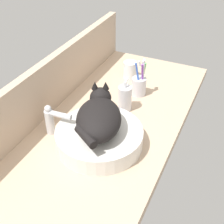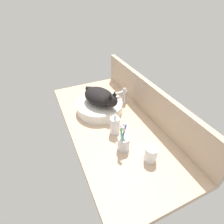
{
  "view_description": "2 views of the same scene",
  "coord_description": "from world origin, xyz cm",
  "px_view_note": "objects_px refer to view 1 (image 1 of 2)",
  "views": [
    {
      "loc": [
        -99.5,
        -46.43,
        83.85
      ],
      "look_at": [
        -4.91,
        -2.69,
        7.22
      ],
      "focal_mm": 50.0,
      "sensor_mm": 36.0,
      "label": 1
    },
    {
      "loc": [
        83.23,
        -38.5,
        80.22
      ],
      "look_at": [
        -2.93,
        0.33,
        7.72
      ],
      "focal_mm": 28.0,
      "sensor_mm": 36.0,
      "label": 2
    }
  ],
  "objects_px": {
    "cat": "(99,116)",
    "toothbrush_cup": "(139,85)",
    "soap_dispenser": "(125,98)",
    "water_glass": "(130,71)",
    "faucet": "(52,119)",
    "sink_basin": "(99,137)"
  },
  "relations": [
    {
      "from": "toothbrush_cup",
      "to": "water_glass",
      "type": "distance_m",
      "value": 0.16
    },
    {
      "from": "faucet",
      "to": "water_glass",
      "type": "height_order",
      "value": "faucet"
    },
    {
      "from": "cat",
      "to": "soap_dispenser",
      "type": "bearing_deg",
      "value": -0.66
    },
    {
      "from": "faucet",
      "to": "water_glass",
      "type": "xyz_separation_m",
      "value": [
        0.56,
        -0.11,
        -0.03
      ]
    },
    {
      "from": "sink_basin",
      "to": "cat",
      "type": "height_order",
      "value": "cat"
    },
    {
      "from": "sink_basin",
      "to": "water_glass",
      "type": "xyz_separation_m",
      "value": [
        0.54,
        0.09,
        0.0
      ]
    },
    {
      "from": "faucet",
      "to": "toothbrush_cup",
      "type": "bearing_deg",
      "value": -26.8
    },
    {
      "from": "toothbrush_cup",
      "to": "soap_dispenser",
      "type": "bearing_deg",
      "value": 174.54
    },
    {
      "from": "toothbrush_cup",
      "to": "sink_basin",
      "type": "bearing_deg",
      "value": 178.5
    },
    {
      "from": "cat",
      "to": "faucet",
      "type": "height_order",
      "value": "cat"
    },
    {
      "from": "water_glass",
      "to": "toothbrush_cup",
      "type": "bearing_deg",
      "value": -142.09
    },
    {
      "from": "soap_dispenser",
      "to": "water_glass",
      "type": "xyz_separation_m",
      "value": [
        0.28,
        0.09,
        -0.02
      ]
    },
    {
      "from": "faucet",
      "to": "water_glass",
      "type": "relative_size",
      "value": 1.48
    },
    {
      "from": "sink_basin",
      "to": "water_glass",
      "type": "bearing_deg",
      "value": 9.53
    },
    {
      "from": "cat",
      "to": "sink_basin",
      "type": "bearing_deg",
      "value": -153.54
    },
    {
      "from": "soap_dispenser",
      "to": "faucet",
      "type": "bearing_deg",
      "value": 144.35
    },
    {
      "from": "toothbrush_cup",
      "to": "cat",
      "type": "bearing_deg",
      "value": 177.58
    },
    {
      "from": "cat",
      "to": "soap_dispenser",
      "type": "xyz_separation_m",
      "value": [
        0.25,
        -0.0,
        -0.07
      ]
    },
    {
      "from": "sink_basin",
      "to": "faucet",
      "type": "bearing_deg",
      "value": 94.93
    },
    {
      "from": "cat",
      "to": "faucet",
      "type": "bearing_deg",
      "value": 98.57
    },
    {
      "from": "soap_dispenser",
      "to": "toothbrush_cup",
      "type": "distance_m",
      "value": 0.15
    },
    {
      "from": "cat",
      "to": "toothbrush_cup",
      "type": "height_order",
      "value": "cat"
    }
  ]
}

